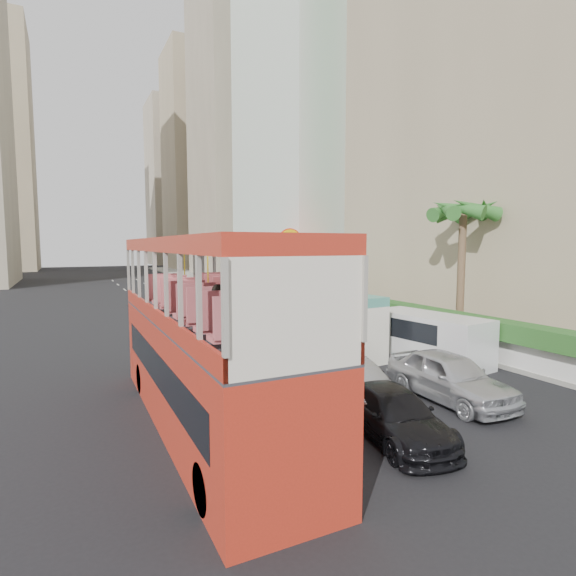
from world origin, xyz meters
TOP-DOWN VIEW (x-y plane):
  - ground_plane at (0.00, 0.00)m, footprint 200.00×200.00m
  - double_decker_bus at (-6.00, 0.00)m, footprint 2.50×11.00m
  - car_silver_lane_a at (-1.86, -0.74)m, footprint 1.66×4.50m
  - car_silver_lane_b at (1.39, -1.56)m, footprint 1.99×4.59m
  - car_black at (-1.96, -2.96)m, footprint 2.40×4.43m
  - van_asset at (1.23, 18.89)m, footprint 2.53×5.32m
  - minibus_near at (1.16, 5.73)m, footprint 2.60×6.39m
  - minibus_far at (4.34, 13.25)m, footprint 2.72×6.65m
  - panel_van_near at (4.23, 2.32)m, footprint 2.62×5.21m
  - panel_van_far at (4.17, 22.09)m, footprint 2.33×4.67m
  - sidewalk at (9.00, 25.00)m, footprint 6.00×120.00m
  - kerb_wall at (6.20, 14.00)m, footprint 0.30×44.00m
  - hedge at (6.20, 14.00)m, footprint 1.10×44.00m
  - palm_tree at (7.80, 4.00)m, footprint 0.36×0.36m
  - shell_station at (10.00, 23.00)m, footprint 6.50×8.00m
  - tower_stripe at (18.00, 34.00)m, footprint 16.00×18.00m
  - tower_mid at (18.00, 58.00)m, footprint 16.00×16.00m
  - tower_far_a at (17.00, 82.00)m, footprint 14.00×14.00m
  - tower_far_b at (17.00, 104.00)m, footprint 14.00×14.00m

SIDE VIEW (x-z plane):
  - ground_plane at x=0.00m, z-range 0.00..0.00m
  - car_silver_lane_a at x=-1.86m, z-range -0.73..0.73m
  - car_silver_lane_b at x=1.39m, z-range -0.77..0.77m
  - car_black at x=-1.96m, z-range -0.61..0.61m
  - van_asset at x=1.23m, z-range -0.73..0.73m
  - sidewalk at x=9.00m, z-range 0.00..0.18m
  - kerb_wall at x=6.20m, z-range 0.18..1.18m
  - panel_van_far at x=4.17m, z-range 0.00..1.79m
  - panel_van_near at x=4.23m, z-range 0.00..2.00m
  - minibus_near at x=1.16m, z-range 0.00..2.77m
  - minibus_far at x=4.34m, z-range 0.00..2.87m
  - hedge at x=6.20m, z-range 1.18..1.88m
  - double_decker_bus at x=-6.00m, z-range 0.00..5.06m
  - shell_station at x=10.00m, z-range 0.00..5.50m
  - palm_tree at x=7.80m, z-range 0.18..6.58m
  - tower_far_b at x=17.00m, z-range 0.00..40.00m
  - tower_far_a at x=17.00m, z-range 0.00..44.00m
  - tower_mid at x=18.00m, z-range 0.00..50.00m
  - tower_stripe at x=18.00m, z-range 0.00..58.00m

